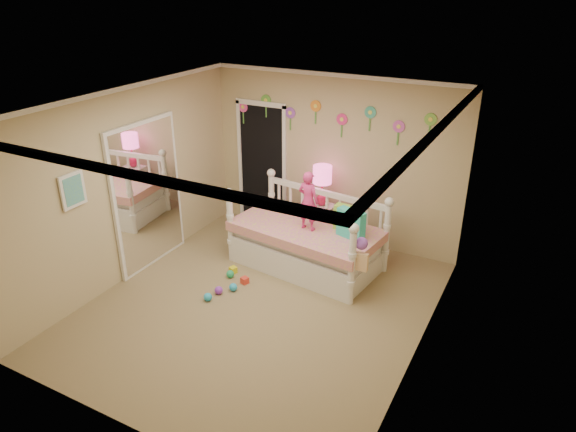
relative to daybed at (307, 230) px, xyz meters
The scene contains 18 objects.
floor 1.36m from the daybed, 93.10° to the right, with size 4.00×4.50×0.01m, color #7F684C.
ceiling 2.38m from the daybed, 93.10° to the right, with size 4.00×4.50×0.01m, color white.
back_wall 1.25m from the daybed, 93.76° to the left, with size 4.00×0.01×2.60m, color tan.
left_wall 2.52m from the daybed, 149.15° to the right, with size 0.01×4.50×2.60m, color tan.
right_wall 2.41m from the daybed, 32.56° to the right, with size 0.01×4.50×2.60m, color tan.
crown_molding 2.35m from the daybed, 93.10° to the right, with size 4.00×4.50×0.06m, color white, non-canonical shape.
daybed is the anchor object (origin of this frame).
pillow_turquoise 0.72m from the daybed, ahead, with size 0.39×0.14×0.39m, color #22AD89.
pillow_lime 0.62m from the daybed, 13.29° to the left, with size 0.38×0.14×0.36m, color #9BDA42.
child 0.50m from the daybed, 57.53° to the right, with size 0.31×0.20×0.84m, color #DB317D.
nightstand 0.77m from the daybed, 98.17° to the left, with size 0.39×0.30×0.65m, color white.
table_lamp 0.88m from the daybed, 98.17° to the left, with size 0.29×0.29×0.63m.
closet_doorway 1.72m from the daybed, 142.77° to the left, with size 0.90×0.04×2.07m, color black.
flower_decals 1.70m from the daybed, 98.88° to the left, with size 3.40×0.02×0.50m, color #B2668C, non-canonical shape.
mirror_closet 2.28m from the daybed, 155.25° to the right, with size 0.07×1.30×2.10m, color white.
wall_picture 3.11m from the daybed, 133.66° to the right, with size 0.05×0.34×0.42m, color white.
hanging_bag 1.15m from the daybed, 28.90° to the right, with size 0.20×0.16×0.36m, color beige, non-canonical shape.
toy_scatter 1.17m from the daybed, 116.16° to the right, with size 0.80×1.30×0.11m, color #996666, non-canonical shape.
Camera 1 is at (2.93, -4.76, 3.84)m, focal length 32.61 mm.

